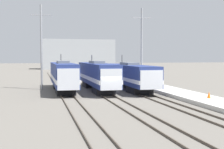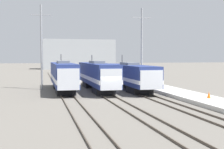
# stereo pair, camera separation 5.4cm
# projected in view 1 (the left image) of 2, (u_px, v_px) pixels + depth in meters

# --- Properties ---
(ground_plane) EXTENTS (400.00, 400.00, 0.00)m
(ground_plane) POSITION_uv_depth(u_px,v_px,m) (110.00, 98.00, 36.03)
(ground_plane) COLOR #666059
(rail_pair_far_left) EXTENTS (1.51, 120.00, 0.15)m
(rail_pair_far_left) POSITION_uv_depth(u_px,v_px,m) (69.00, 98.00, 34.94)
(rail_pair_far_left) COLOR #4C4238
(rail_pair_far_left) RESTS_ON ground_plane
(rail_pair_center) EXTENTS (1.51, 120.00, 0.15)m
(rail_pair_center) POSITION_uv_depth(u_px,v_px,m) (110.00, 97.00, 36.02)
(rail_pair_center) COLOR #4C4238
(rail_pair_center) RESTS_ON ground_plane
(rail_pair_far_right) EXTENTS (1.51, 120.00, 0.15)m
(rail_pair_far_right) POSITION_uv_depth(u_px,v_px,m) (149.00, 96.00, 37.11)
(rail_pair_far_right) COLOR #4C4238
(rail_pair_far_right) RESTS_ON ground_plane
(locomotive_far_left) EXTENTS (2.77, 16.51, 5.12)m
(locomotive_far_left) POSITION_uv_depth(u_px,v_px,m) (63.00, 76.00, 42.72)
(locomotive_far_left) COLOR black
(locomotive_far_left) RESTS_ON ground_plane
(locomotive_center) EXTENTS (2.77, 18.42, 5.02)m
(locomotive_center) POSITION_uv_depth(u_px,v_px,m) (97.00, 75.00, 43.62)
(locomotive_center) COLOR black
(locomotive_center) RESTS_ON ground_plane
(locomotive_far_right) EXTENTS (3.04, 18.35, 5.04)m
(locomotive_far_right) POSITION_uv_depth(u_px,v_px,m) (130.00, 76.00, 44.40)
(locomotive_far_right) COLOR black
(locomotive_far_right) RESTS_ON ground_plane
(catenary_tower_left) EXTENTS (3.06, 0.29, 12.21)m
(catenary_tower_left) POSITION_uv_depth(u_px,v_px,m) (41.00, 45.00, 44.75)
(catenary_tower_left) COLOR gray
(catenary_tower_left) RESTS_ON ground_plane
(catenary_tower_right) EXTENTS (3.06, 0.29, 12.21)m
(catenary_tower_right) POSITION_uv_depth(u_px,v_px,m) (142.00, 46.00, 48.23)
(catenary_tower_right) COLOR gray
(catenary_tower_right) RESTS_ON ground_plane
(platform) EXTENTS (4.00, 120.00, 0.42)m
(platform) POSITION_uv_depth(u_px,v_px,m) (181.00, 94.00, 38.07)
(platform) COLOR beige
(platform) RESTS_ON ground_plane
(traffic_cone) EXTENTS (0.38, 0.38, 0.70)m
(traffic_cone) POSITION_uv_depth(u_px,v_px,m) (209.00, 95.00, 32.59)
(traffic_cone) COLOR orange
(traffic_cone) RESTS_ON platform
(depot_building) EXTENTS (27.59, 10.53, 11.39)m
(depot_building) POSITION_uv_depth(u_px,v_px,m) (78.00, 54.00, 122.63)
(depot_building) COLOR #9EA3A8
(depot_building) RESTS_ON ground_plane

